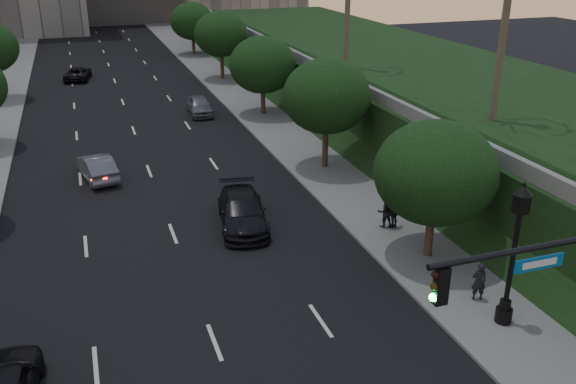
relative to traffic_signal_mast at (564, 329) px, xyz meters
name	(u,v)px	position (x,y,z in m)	size (l,w,h in m)	color
road_surface	(137,138)	(-7.80, 32.32, -3.66)	(16.00, 140.00, 0.02)	black
sidewalk_right	(274,124)	(2.45, 32.32, -3.60)	(4.50, 140.00, 0.15)	slate
embankment	(426,93)	(14.20, 30.32, -1.67)	(18.00, 90.00, 4.00)	black
parapet_wall	(325,70)	(5.70, 30.32, 0.68)	(0.35, 90.00, 0.70)	slate
tree_right_a	(435,173)	(2.50, 10.32, 0.35)	(5.20, 5.20, 6.24)	#38281C
tree_right_b	(326,96)	(2.50, 22.32, 0.84)	(5.20, 5.20, 6.74)	#38281C
tree_right_c	(262,65)	(2.50, 35.32, 0.35)	(5.20, 5.20, 6.24)	#38281C
tree_right_d	(221,34)	(2.50, 49.32, 0.84)	(5.20, 5.20, 6.74)	#38281C
tree_right_e	(192,21)	(2.50, 64.32, 0.35)	(5.20, 5.20, 6.24)	#38281C
traffic_signal_mast	(564,329)	(0.00, 0.00, 0.00)	(5.68, 0.56, 7.00)	black
street_lamp	(512,262)	(2.40, 4.94, -1.04)	(0.64, 0.64, 5.62)	black
sedan_mid_left	(97,167)	(-10.78, 25.07, -2.94)	(1.54, 4.43, 1.46)	#5B5D62
sedan_far_left	(78,73)	(-11.18, 54.03, -3.01)	(2.18, 4.74, 1.32)	black
sedan_near_right	(242,211)	(-4.40, 16.12, -2.89)	(2.20, 5.41, 1.57)	black
sedan_far_right	(200,105)	(-2.26, 37.19, -2.93)	(1.75, 4.35, 1.48)	slate
pedestrian_a	(479,281)	(2.39, 6.53, -2.74)	(0.57, 0.37, 1.57)	black
pedestrian_b	(385,212)	(2.00, 13.52, -2.74)	(0.76, 0.59, 1.56)	black
pedestrian_c	(394,212)	(2.37, 13.26, -2.72)	(0.94, 0.39, 1.60)	black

